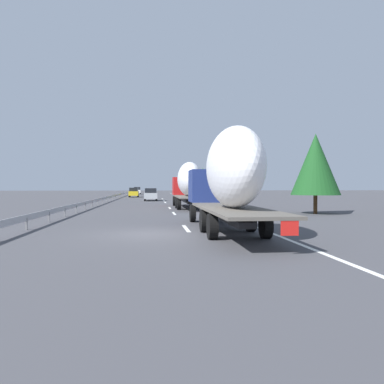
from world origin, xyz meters
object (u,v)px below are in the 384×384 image
car_silver_hatch (151,194)px  truck_lead (188,182)px  car_yellow_coupe (134,192)px  truck_trailing (228,176)px  car_white_van (137,191)px  road_sign (197,187)px

car_silver_hatch → truck_lead: bearing=-169.0°
car_silver_hatch → car_yellow_coupe: (18.27, 3.33, 0.00)m
truck_trailing → car_white_van: 85.13m
car_yellow_coupe → truck_lead: bearing=-169.4°
truck_trailing → car_yellow_coupe: (57.05, 7.03, -1.66)m
road_sign → car_white_van: bearing=12.8°
car_silver_hatch → road_sign: road_sign is taller
truck_trailing → road_sign: (38.49, -3.10, -0.57)m
truck_lead → truck_trailing: size_ratio=0.95×
truck_trailing → car_silver_hatch: truck_trailing is taller
car_silver_hatch → road_sign: bearing=-92.4°
truck_lead → car_yellow_coupe: size_ratio=3.19×
truck_lead → car_yellow_coupe: bearing=10.6°
car_silver_hatch → car_white_van: bearing=4.6°
truck_trailing → truck_lead: bearing=0.0°
truck_lead → car_silver_hatch: 19.58m
truck_lead → road_sign: truck_lead is taller
car_white_van → road_sign: (-46.30, -10.53, 1.06)m
truck_lead → truck_trailing: bearing=-180.0°
truck_lead → car_white_van: size_ratio=2.86×
truck_trailing → car_white_van: bearing=5.0°
truck_trailing → car_yellow_coupe: bearing=7.0°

